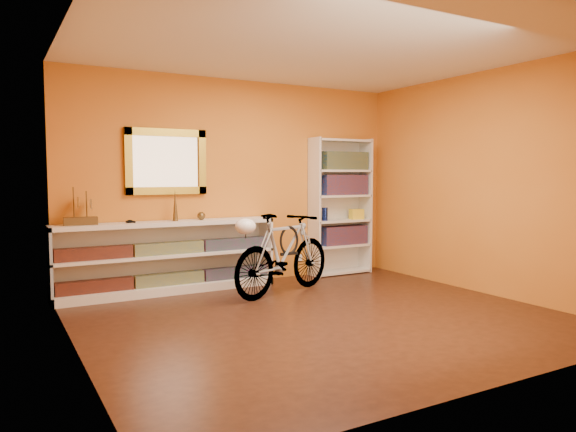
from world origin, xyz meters
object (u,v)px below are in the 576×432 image
bookcase (340,207)px  helmet (245,226)px  console_unit (169,257)px  bicycle (284,253)px

bookcase → helmet: bearing=-153.6°
console_unit → helmet: bearing=-58.2°
bookcase → helmet: size_ratio=8.25×
console_unit → helmet: size_ratio=11.29×
bicycle → bookcase: bearing=-80.3°
console_unit → bookcase: bookcase is taller
bicycle → helmet: (-0.59, -0.21, 0.36)m
bookcase → bicycle: 1.58m
bookcase → bicycle: (-1.32, -0.74, -0.47)m
bookcase → bicycle: bookcase is taller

